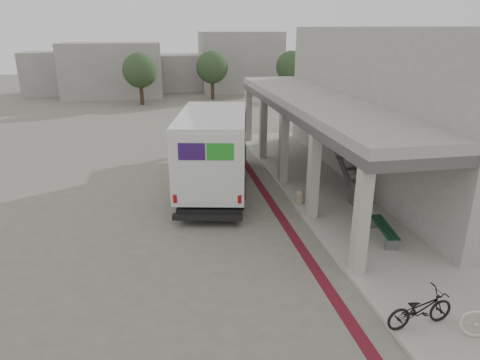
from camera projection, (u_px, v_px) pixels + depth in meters
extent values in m
plane|color=#676158|center=(261.00, 229.00, 15.68)|extent=(120.00, 120.00, 0.00)
cube|color=maroon|center=(273.00, 206.00, 17.71)|extent=(0.35, 40.00, 0.01)
cube|color=#A19A90|center=(362.00, 219.00, 16.36)|extent=(4.40, 28.00, 0.12)
cube|color=gray|center=(393.00, 106.00, 19.94)|extent=(4.30, 17.00, 7.00)
cube|color=#4E4B49|center=(317.00, 109.00, 19.29)|extent=(3.40, 16.90, 0.35)
cube|color=gray|center=(317.00, 101.00, 19.17)|extent=(3.40, 16.90, 0.35)
cube|color=gray|center=(113.00, 70.00, 44.83)|extent=(10.00, 6.00, 5.50)
cube|color=gray|center=(178.00, 72.00, 49.99)|extent=(8.00, 6.00, 4.00)
cube|color=gray|center=(240.00, 62.00, 48.94)|extent=(9.00, 6.00, 6.50)
cube|color=gray|center=(59.00, 73.00, 46.73)|extent=(7.00, 5.00, 4.50)
cylinder|color=#38281C|center=(141.00, 92.00, 40.32)|extent=(0.36, 0.36, 2.40)
sphere|color=#263D23|center=(140.00, 70.00, 39.64)|extent=(3.20, 3.20, 3.20)
cylinder|color=#38281C|center=(212.00, 87.00, 43.38)|extent=(0.36, 0.36, 2.40)
sphere|color=#263D23|center=(212.00, 67.00, 42.71)|extent=(3.20, 3.20, 3.20)
cylinder|color=#38281C|center=(291.00, 87.00, 43.84)|extent=(0.36, 0.36, 2.40)
sphere|color=#263D23|center=(292.00, 67.00, 43.17)|extent=(3.20, 3.20, 3.20)
cube|color=black|center=(215.00, 179.00, 19.52)|extent=(3.89, 8.18, 0.34)
cube|color=silver|center=(213.00, 148.00, 17.98)|extent=(3.82, 6.26, 2.92)
cube|color=silver|center=(219.00, 131.00, 21.68)|extent=(3.07, 2.63, 2.58)
cube|color=silver|center=(220.00, 143.00, 23.12)|extent=(2.56, 1.16, 0.90)
cube|color=black|center=(220.00, 115.00, 22.32)|extent=(2.53, 1.03, 1.18)
cube|color=black|center=(208.00, 217.00, 15.73)|extent=(2.59, 0.79, 0.20)
cube|color=#2F1253|center=(183.00, 132.00, 18.57)|extent=(0.34, 1.55, 0.84)
cube|color=#209523|center=(177.00, 141.00, 16.98)|extent=(0.34, 1.55, 0.84)
cube|color=#2F1253|center=(192.00, 152.00, 14.98)|extent=(0.94, 0.22, 0.62)
cube|color=#209523|center=(220.00, 152.00, 14.96)|extent=(0.94, 0.22, 0.62)
cylinder|color=black|center=(197.00, 159.00, 22.27)|extent=(0.51, 1.05, 1.01)
cylinder|color=black|center=(242.00, 159.00, 22.23)|extent=(0.51, 1.05, 1.01)
cylinder|color=black|center=(182.00, 196.00, 17.40)|extent=(0.51, 1.05, 1.01)
cylinder|color=black|center=(240.00, 196.00, 17.37)|extent=(0.51, 1.05, 1.01)
cube|color=slate|center=(392.00, 244.00, 13.90)|extent=(0.42, 0.16, 0.41)
cube|color=slate|center=(376.00, 223.00, 15.43)|extent=(0.42, 0.16, 0.41)
cube|color=#11341E|center=(380.00, 227.00, 14.59)|extent=(0.45, 1.95, 0.05)
cube|color=#11341E|center=(384.00, 227.00, 14.59)|extent=(0.45, 1.95, 0.05)
cube|color=#11341E|center=(389.00, 227.00, 14.59)|extent=(0.45, 1.95, 0.05)
cylinder|color=gray|center=(368.00, 218.00, 15.83)|extent=(0.41, 0.41, 0.41)
sphere|color=gray|center=(369.00, 213.00, 15.76)|extent=(0.41, 0.41, 0.41)
cylinder|color=gray|center=(300.00, 198.00, 17.70)|extent=(0.36, 0.36, 0.36)
sphere|color=gray|center=(300.00, 194.00, 17.64)|extent=(0.36, 0.36, 0.36)
cube|color=slate|center=(356.00, 193.00, 17.43)|extent=(0.46, 0.59, 0.95)
imported|color=black|center=(420.00, 309.00, 10.28)|extent=(1.85, 0.81, 0.94)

